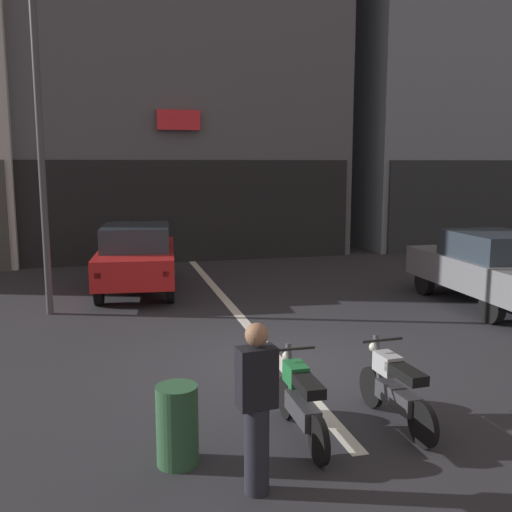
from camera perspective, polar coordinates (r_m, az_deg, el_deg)
ground_plane at (r=9.34m, az=2.45°, el=-10.44°), size 120.00×120.00×0.00m
lane_centre_line at (r=14.98m, az=-4.14°, el=-2.95°), size 0.20×18.00×0.01m
building_far_right at (r=26.67m, az=19.28°, el=18.58°), size 10.29×7.92×15.53m
car_red_crossing_near at (r=14.46m, az=-11.51°, el=0.00°), size 2.16×4.26×1.64m
car_grey_parked_kerbside at (r=13.73m, az=21.73°, el=-0.94°), size 1.82×4.12×1.64m
street_lamp at (r=12.67m, az=-20.40°, el=13.30°), size 0.36×0.36×6.87m
motorcycle_green_row_leftmost at (r=6.86m, az=4.38°, el=-13.79°), size 0.55×1.67×0.98m
motorcycle_silver_row_left_mid at (r=7.36m, az=13.38°, el=-12.39°), size 0.55×1.67×0.98m
person_by_motorcycles at (r=5.65m, az=0.07°, el=-14.52°), size 0.38×0.26×1.67m
trash_bin at (r=6.38m, az=-7.66°, el=-15.99°), size 0.44×0.44×0.85m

